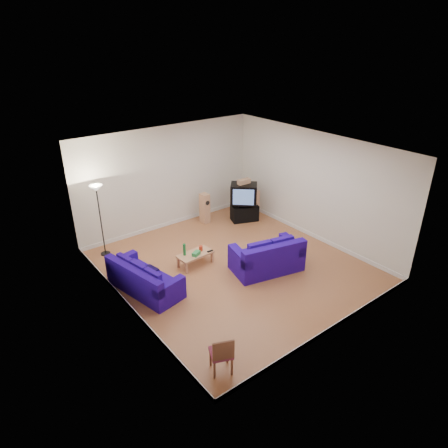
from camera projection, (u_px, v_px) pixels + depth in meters
room at (234, 214)px, 9.99m from camera, size 6.01×6.51×3.21m
sofa_three_seat at (144, 281)px, 9.54m from camera, size 1.23×2.08×0.75m
sofa_loveseat at (268, 259)px, 10.35m from camera, size 1.95×1.37×0.89m
coffee_table at (195, 255)px, 10.61m from camera, size 0.98×0.53×0.35m
bottle at (184, 250)px, 10.44m from camera, size 0.08×0.08×0.33m
tissue_box at (196, 253)px, 10.48m from camera, size 0.27×0.22×0.10m
red_canister at (201, 248)px, 10.69m from camera, size 0.11×0.11×0.14m
remote at (210, 251)px, 10.68m from camera, size 0.17×0.06×0.02m
tv_stand at (244, 213)px, 13.18m from camera, size 0.97×0.75×0.53m
av_receiver at (245, 204)px, 13.05m from camera, size 0.60×0.58×0.11m
television at (244, 194)px, 12.83m from camera, size 1.03×1.01×0.64m
centre_speaker at (244, 181)px, 12.70m from camera, size 0.44×0.20×0.15m
speaker_left at (205, 208)px, 12.91m from camera, size 0.25×0.32×1.00m
speaker_right at (254, 205)px, 13.19m from camera, size 0.31×0.24×0.99m
floor_lamp at (97, 198)px, 10.51m from camera, size 0.35×0.35×2.06m
dining_chair at (222, 353)px, 7.13m from camera, size 0.52×0.52×0.82m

